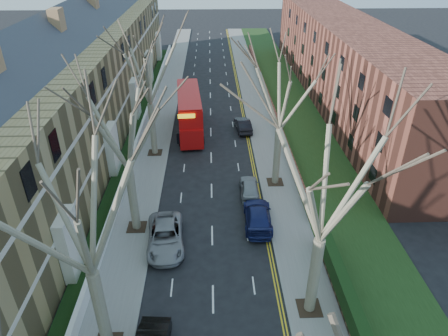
{
  "coord_description": "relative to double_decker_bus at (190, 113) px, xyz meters",
  "views": [
    {
      "loc": [
        0.09,
        -8.05,
        19.25
      ],
      "look_at": [
        1.06,
        20.26,
        2.7
      ],
      "focal_mm": 32.0,
      "sensor_mm": 36.0,
      "label": 1
    }
  ],
  "objects": [
    {
      "name": "tree_left_mid",
      "position": [
        -3.37,
        -27.32,
        7.37
      ],
      "size": [
        10.5,
        10.5,
        14.71
      ],
      "color": "#706950",
      "rests_on": "ground"
    },
    {
      "name": "tree_left_far",
      "position": [
        -3.37,
        -17.32,
        7.06
      ],
      "size": [
        10.15,
        10.15,
        14.22
      ],
      "color": "#706950",
      "rests_on": "ground"
    },
    {
      "name": "grass_verge_right",
      "position": [
        12.83,
        5.68,
        -2.03
      ],
      "size": [
        6.0,
        102.0,
        0.06
      ],
      "color": "#1A3212",
      "rests_on": "ground"
    },
    {
      "name": "flats_right",
      "position": [
        19.79,
        9.68,
        2.8
      ],
      "size": [
        13.97,
        54.0,
        10.0
      ],
      "color": "brown",
      "rests_on": "ground"
    },
    {
      "name": "tree_right_mid",
      "position": [
        8.03,
        -25.32,
        7.37
      ],
      "size": [
        10.5,
        10.5,
        14.71
      ],
      "color": "#706950",
      "rests_on": "ground"
    },
    {
      "name": "car_right_mid",
      "position": [
        5.57,
        -13.0,
        -1.5
      ],
      "size": [
        1.69,
        4.02,
        1.36
      ],
      "primitive_type": "imported",
      "rotation": [
        0.0,
        0.0,
        3.12
      ],
      "color": "gray",
      "rests_on": "ground"
    },
    {
      "name": "tree_left_dist",
      "position": [
        -3.37,
        -5.32,
        7.37
      ],
      "size": [
        10.5,
        10.5,
        14.71
      ],
      "color": "#706950",
      "rests_on": "ground"
    },
    {
      "name": "terrace_left",
      "position": [
        -11.32,
        -2.32,
        3.35
      ],
      "size": [
        9.7,
        78.0,
        13.6
      ],
      "color": "olive",
      "rests_on": "ground"
    },
    {
      "name": "car_right_far",
      "position": [
        5.99,
        -0.01,
        -1.49
      ],
      "size": [
        1.91,
        4.36,
        1.39
      ],
      "primitive_type": "imported",
      "rotation": [
        0.0,
        0.0,
        3.25
      ],
      "color": "black",
      "rests_on": "ground"
    },
    {
      "name": "pavement_left",
      "position": [
        -3.67,
        5.68,
        -2.12
      ],
      "size": [
        3.0,
        102.0,
        0.12
      ],
      "primitive_type": "cube",
      "color": "slate",
      "rests_on": "ground"
    },
    {
      "name": "tree_right_far",
      "position": [
        8.03,
        -11.32,
        7.06
      ],
      "size": [
        10.15,
        10.15,
        14.22
      ],
      "color": "#706950",
      "rests_on": "ground"
    },
    {
      "name": "car_right_near",
      "position": [
        5.84,
        -17.04,
        -1.45
      ],
      "size": [
        2.26,
        5.15,
        1.47
      ],
      "primitive_type": "imported",
      "rotation": [
        0.0,
        0.0,
        3.1
      ],
      "color": "navy",
      "rests_on": "ground"
    },
    {
      "name": "double_decker_bus",
      "position": [
        0.0,
        0.0,
        0.0
      ],
      "size": [
        3.32,
        10.76,
        4.45
      ],
      "rotation": [
        0.0,
        0.0,
        3.22
      ],
      "color": "#BB0D0D",
      "rests_on": "ground"
    },
    {
      "name": "front_wall_left",
      "position": [
        -5.32,
        -2.32,
        -1.56
      ],
      "size": [
        0.3,
        78.0,
        1.0
      ],
      "color": "white",
      "rests_on": "ground"
    },
    {
      "name": "pavement_right",
      "position": [
        8.33,
        5.68,
        -2.12
      ],
      "size": [
        3.0,
        102.0,
        0.12
      ],
      "primitive_type": "cube",
      "color": "slate",
      "rests_on": "ground"
    },
    {
      "name": "car_left_far",
      "position": [
        -0.98,
        -19.26,
        -1.43
      ],
      "size": [
        2.99,
        5.66,
        1.52
      ],
      "primitive_type": "imported",
      "rotation": [
        0.0,
        0.0,
        0.09
      ],
      "color": "gray",
      "rests_on": "ground"
    }
  ]
}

